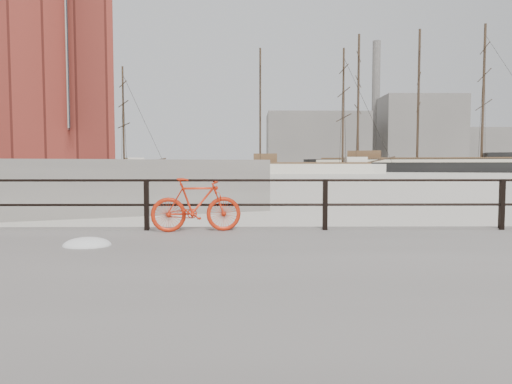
% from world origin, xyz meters
% --- Properties ---
extents(ground, '(400.00, 400.00, 0.00)m').
position_xyz_m(ground, '(0.00, 0.00, 0.00)').
color(ground, white).
rests_on(ground, ground).
extents(promenade, '(36.00, 8.00, 0.35)m').
position_xyz_m(promenade, '(0.00, -4.00, 0.17)').
color(promenade, gray).
rests_on(promenade, ground).
extents(far_quay, '(78.44, 148.07, 1.80)m').
position_xyz_m(far_quay, '(-40.00, 72.00, 0.90)').
color(far_quay, gray).
rests_on(far_quay, ground).
extents(guardrail, '(28.00, 0.10, 1.00)m').
position_xyz_m(guardrail, '(0.00, -0.15, 0.85)').
color(guardrail, black).
rests_on(guardrail, promenade).
extents(bicycle, '(1.73, 0.51, 1.03)m').
position_xyz_m(bicycle, '(-2.51, -0.34, 0.87)').
color(bicycle, red).
rests_on(bicycle, promenade).
extents(barque_black, '(56.67, 33.21, 30.91)m').
position_xyz_m(barque_black, '(33.43, 86.14, 0.00)').
color(barque_black, black).
rests_on(barque_black, ground).
extents(schooner_mid, '(32.16, 13.94, 22.73)m').
position_xyz_m(schooner_mid, '(7.50, 71.37, 0.00)').
color(schooner_mid, silver).
rests_on(schooner_mid, ground).
extents(schooner_left, '(27.61, 20.96, 19.02)m').
position_xyz_m(schooner_left, '(-28.30, 66.91, 0.00)').
color(schooner_left, silver).
rests_on(schooner_left, ground).
extents(workboat_far, '(11.46, 7.48, 7.00)m').
position_xyz_m(workboat_far, '(-27.43, 42.90, 0.00)').
color(workboat_far, black).
rests_on(workboat_far, ground).
extents(apartment_cream, '(24.16, 21.40, 21.20)m').
position_xyz_m(apartment_cream, '(-38.11, 61.98, 12.40)').
color(apartment_cream, beige).
rests_on(apartment_cream, far_quay).
extents(apartment_grey, '(26.02, 22.15, 23.20)m').
position_xyz_m(apartment_grey, '(-46.35, 82.38, 13.40)').
color(apartment_grey, '#9C9C97').
rests_on(apartment_grey, far_quay).
extents(apartment_brick, '(27.87, 22.90, 21.20)m').
position_xyz_m(apartment_brick, '(-54.97, 103.70, 12.40)').
color(apartment_brick, brown).
rests_on(apartment_brick, far_quay).
extents(industrial_west, '(32.00, 18.00, 18.00)m').
position_xyz_m(industrial_west, '(20.00, 140.00, 9.00)').
color(industrial_west, gray).
rests_on(industrial_west, ground).
extents(industrial_mid, '(26.00, 20.00, 24.00)m').
position_xyz_m(industrial_mid, '(55.00, 145.00, 12.00)').
color(industrial_mid, gray).
rests_on(industrial_mid, ground).
extents(industrial_east, '(20.00, 16.00, 14.00)m').
position_xyz_m(industrial_east, '(78.00, 150.00, 7.00)').
color(industrial_east, gray).
rests_on(industrial_east, ground).
extents(smokestack, '(2.80, 2.80, 44.00)m').
position_xyz_m(smokestack, '(42.00, 150.00, 22.00)').
color(smokestack, gray).
rests_on(smokestack, ground).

